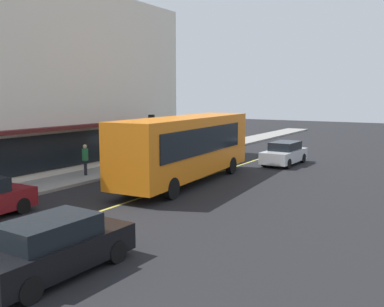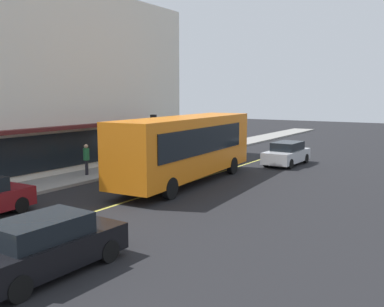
{
  "view_description": "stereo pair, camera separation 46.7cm",
  "coord_description": "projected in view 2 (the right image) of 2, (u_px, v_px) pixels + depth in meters",
  "views": [
    {
      "loc": [
        -16.32,
        -11.87,
        4.66
      ],
      "look_at": [
        2.7,
        -0.35,
        1.6
      ],
      "focal_mm": 40.21,
      "sensor_mm": 36.0,
      "label": 1
    },
    {
      "loc": [
        -16.08,
        -12.27,
        4.66
      ],
      "look_at": [
        2.7,
        -0.35,
        1.6
      ],
      "focal_mm": 40.21,
      "sensor_mm": 36.0,
      "label": 2
    }
  ],
  "objects": [
    {
      "name": "traffic_light",
      "position": [
        154.0,
        127.0,
        28.29
      ],
      "size": [
        0.3,
        0.52,
        3.2
      ],
      "color": "#2D2D33",
      "rests_on": "sidewalk"
    },
    {
      "name": "pedestrian_at_corner",
      "position": [
        86.0,
        156.0,
        24.18
      ],
      "size": [
        0.34,
        0.34,
        1.75
      ],
      "color": "black",
      "rests_on": "sidewalk"
    },
    {
      "name": "car_black",
      "position": [
        46.0,
        246.0,
        11.21
      ],
      "size": [
        4.35,
        1.95,
        1.52
      ],
      "color": "black",
      "rests_on": "ground"
    },
    {
      "name": "ground",
      "position": [
        156.0,
        192.0,
        20.59
      ],
      "size": [
        120.0,
        120.0,
        0.0
      ],
      "primitive_type": "plane",
      "color": "black"
    },
    {
      "name": "bus",
      "position": [
        187.0,
        146.0,
        22.62
      ],
      "size": [
        11.27,
        3.24,
        3.5
      ],
      "color": "orange",
      "rests_on": "ground"
    },
    {
      "name": "sidewalk",
      "position": [
        73.0,
        179.0,
        23.6
      ],
      "size": [
        80.0,
        2.71,
        0.15
      ],
      "primitive_type": "cube",
      "color": "gray",
      "rests_on": "ground"
    },
    {
      "name": "car_silver",
      "position": [
        287.0,
        154.0,
        28.66
      ],
      "size": [
        4.35,
        1.96,
        1.52
      ],
      "color": "#B7BABF",
      "rests_on": "ground"
    },
    {
      "name": "lane_centre_stripe",
      "position": [
        156.0,
        192.0,
        20.59
      ],
      "size": [
        36.0,
        0.16,
        0.01
      ],
      "primitive_type": "cube",
      "color": "#D8D14C",
      "rests_on": "ground"
    }
  ]
}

